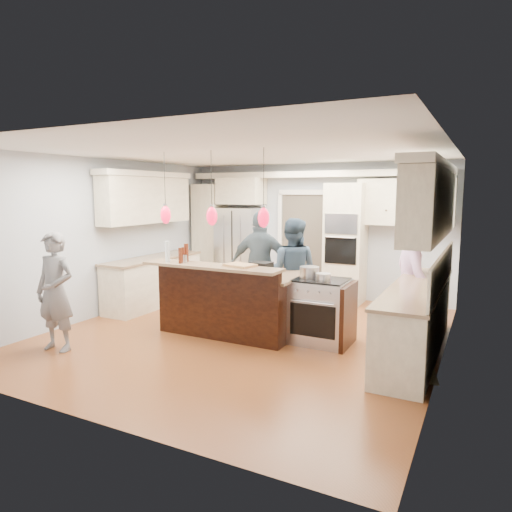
{
  "coord_description": "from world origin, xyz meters",
  "views": [
    {
      "loc": [
        3.17,
        -5.88,
        2.13
      ],
      "look_at": [
        0.0,
        0.35,
        1.15
      ],
      "focal_mm": 32.0,
      "sensor_mm": 36.0,
      "label": 1
    }
  ],
  "objects": [
    {
      "name": "person_range_side",
      "position": [
        2.25,
        1.3,
        0.93
      ],
      "size": [
        1.14,
        1.38,
        1.85
      ],
      "primitive_type": "imported",
      "rotation": [
        0.0,
        0.0,
        2.02
      ],
      "color": "#C398CC",
      "rests_on": "ground"
    },
    {
      "name": "person_far_right",
      "position": [
        -0.16,
        0.85,
        0.91
      ],
      "size": [
        1.13,
        0.64,
        1.82
      ],
      "primitive_type": "imported",
      "rotation": [
        0.0,
        0.0,
        3.34
      ],
      "color": "#465862",
      "rests_on": "ground"
    },
    {
      "name": "water_bottle",
      "position": [
        -0.96,
        -0.61,
        1.27
      ],
      "size": [
        0.09,
        0.09,
        0.31
      ],
      "primitive_type": "cylinder",
      "rotation": [
        0.0,
        0.0,
        0.24
      ],
      "color": "silver",
      "rests_on": "kitchen_island"
    },
    {
      "name": "person_far_left",
      "position": [
        0.4,
        0.85,
        0.86
      ],
      "size": [
        0.92,
        0.76,
        1.72
      ],
      "primitive_type": "imported",
      "rotation": [
        0.0,
        0.0,
        3.28
      ],
      "color": "#2D4258",
      "rests_on": "ground"
    },
    {
      "name": "room_shell",
      "position": [
        0.0,
        0.0,
        1.82
      ],
      "size": [
        5.54,
        6.04,
        2.72
      ],
      "color": "#B2BCC6",
      "rests_on": "ground"
    },
    {
      "name": "beer_bottle_a",
      "position": [
        -0.77,
        -0.49,
        1.23
      ],
      "size": [
        0.07,
        0.07,
        0.22
      ],
      "primitive_type": "cylinder",
      "rotation": [
        0.0,
        0.0,
        0.31
      ],
      "color": "#4F1D0E",
      "rests_on": "kitchen_island"
    },
    {
      "name": "drink_can",
      "position": [
        -0.71,
        -0.52,
        1.17
      ],
      "size": [
        0.07,
        0.07,
        0.11
      ],
      "primitive_type": "cylinder",
      "rotation": [
        0.0,
        0.0,
        0.34
      ],
      "color": "#B7B7BC",
      "rests_on": "kitchen_island"
    },
    {
      "name": "island_range",
      "position": [
        1.16,
        0.15,
        0.46
      ],
      "size": [
        0.82,
        0.71,
        0.92
      ],
      "color": "#B7B7BC",
      "rests_on": "ground"
    },
    {
      "name": "back_upper_cabinets",
      "position": [
        -0.75,
        2.76,
        1.67
      ],
      "size": [
        5.3,
        0.61,
        2.54
      ],
      "color": "#F4E9C6",
      "rests_on": "ground"
    },
    {
      "name": "floor_rug",
      "position": [
        2.4,
        -0.28,
        0.01
      ],
      "size": [
        0.81,
        1.04,
        0.01
      ],
      "primitive_type": "cube",
      "rotation": [
        0.0,
        0.0,
        0.21
      ],
      "color": "#988352",
      "rests_on": "ground"
    },
    {
      "name": "oven_column",
      "position": [
        0.75,
        2.67,
        1.15
      ],
      "size": [
        0.72,
        0.69,
        2.3
      ],
      "color": "#F4E9C6",
      "rests_on": "ground"
    },
    {
      "name": "kitchen_island",
      "position": [
        -0.25,
        0.07,
        0.49
      ],
      "size": [
        2.1,
        1.46,
        1.12
      ],
      "color": "black",
      "rests_on": "ground"
    },
    {
      "name": "right_counter_run",
      "position": [
        2.44,
        0.3,
        1.06
      ],
      "size": [
        0.64,
        3.1,
        2.51
      ],
      "color": "#F4E9C6",
      "rests_on": "ground"
    },
    {
      "name": "ground_plane",
      "position": [
        0.0,
        0.0,
        0.0
      ],
      "size": [
        6.0,
        6.0,
        0.0
      ],
      "primitive_type": "plane",
      "color": "brown",
      "rests_on": "ground"
    },
    {
      "name": "beer_bottle_b",
      "position": [
        -0.72,
        -0.62,
        1.23
      ],
      "size": [
        0.06,
        0.06,
        0.22
      ],
      "primitive_type": "cylinder",
      "rotation": [
        0.0,
        0.0,
        0.11
      ],
      "color": "#4F1D0E",
      "rests_on": "kitchen_island"
    },
    {
      "name": "beer_bottle_c",
      "position": [
        -0.74,
        -0.44,
        1.25
      ],
      "size": [
        0.07,
        0.07,
        0.27
      ],
      "primitive_type": "cylinder",
      "rotation": [
        0.0,
        0.0,
        0.04
      ],
      "color": "#4F1D0E",
      "rests_on": "kitchen_island"
    },
    {
      "name": "refrigerator",
      "position": [
        -1.55,
        2.64,
        0.9
      ],
      "size": [
        0.9,
        0.7,
        1.8
      ],
      "primitive_type": "cube",
      "color": "#B7B7BC",
      "rests_on": "ground"
    },
    {
      "name": "pot_large",
      "position": [
        0.94,
        0.17,
        1.0
      ],
      "size": [
        0.28,
        0.28,
        0.16
      ],
      "primitive_type": "cylinder",
      "color": "#B7B7BC",
      "rests_on": "island_range"
    },
    {
      "name": "pendant_lights",
      "position": [
        -0.25,
        -0.51,
        1.8
      ],
      "size": [
        1.75,
        0.15,
        1.03
      ],
      "color": "black",
      "rests_on": "ground"
    },
    {
      "name": "person_bar_end",
      "position": [
        -1.94,
        -1.77,
        0.81
      ],
      "size": [
        0.62,
        0.44,
        1.61
      ],
      "primitive_type": "imported",
      "rotation": [
        0.0,
        0.0,
        0.1
      ],
      "color": "slate",
      "rests_on": "ground"
    },
    {
      "name": "left_cabinets",
      "position": [
        -2.44,
        0.8,
        1.06
      ],
      "size": [
        0.64,
        2.3,
        2.51
      ],
      "color": "#F4E9C6",
      "rests_on": "ground"
    },
    {
      "name": "pot_small",
      "position": [
        1.2,
        0.05,
        0.97
      ],
      "size": [
        0.21,
        0.21,
        0.1
      ],
      "primitive_type": "cylinder",
      "color": "#B7B7BC",
      "rests_on": "island_range"
    },
    {
      "name": "cutting_board",
      "position": [
        0.17,
        -0.47,
        1.14
      ],
      "size": [
        0.46,
        0.37,
        0.03
      ],
      "primitive_type": "cube",
      "rotation": [
        0.0,
        0.0,
        -0.24
      ],
      "color": "tan",
      "rests_on": "kitchen_island"
    }
  ]
}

